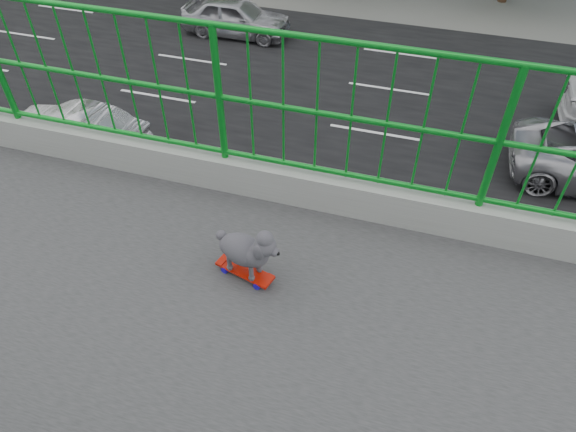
% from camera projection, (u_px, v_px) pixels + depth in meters
% --- Properties ---
extents(road, '(18.00, 90.00, 0.02)m').
position_uv_depth(road, '(374.00, 133.00, 17.32)').
color(road, black).
rests_on(road, ground).
extents(footbridge, '(3.00, 24.00, 7.00)m').
position_uv_depth(footbridge, '(186.00, 431.00, 4.69)').
color(footbridge, '#2D2D2F').
rests_on(footbridge, ground).
extents(railing, '(3.00, 24.00, 1.42)m').
position_uv_depth(railing, '(144.00, 293.00, 3.33)').
color(railing, gray).
rests_on(railing, footbridge).
extents(skateboard, '(0.23, 0.45, 0.06)m').
position_uv_depth(skateboard, '(245.00, 271.00, 3.68)').
color(skateboard, red).
rests_on(skateboard, footbridge).
extents(poodle, '(0.29, 0.50, 0.43)m').
position_uv_depth(poodle, '(246.00, 249.00, 3.51)').
color(poodle, '#312F35').
rests_on(poodle, skateboard).
extents(car_1, '(1.60, 4.58, 1.51)m').
position_uv_depth(car_1, '(74.00, 132.00, 16.03)').
color(car_1, '#9A9A9F').
rests_on(car_1, ground).
extents(car_4, '(1.88, 4.68, 1.60)m').
position_uv_depth(car_4, '(236.00, 17.00, 22.33)').
color(car_4, '#9A9A9F').
rests_on(car_4, ground).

